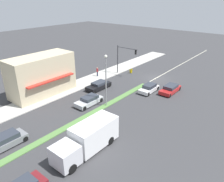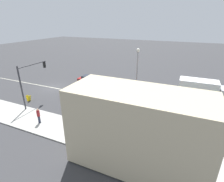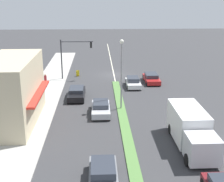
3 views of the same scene
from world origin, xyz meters
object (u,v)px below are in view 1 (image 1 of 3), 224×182
(hatchback_red, at_px, (170,89))
(pedestrian, at_px, (97,71))
(van_white, at_px, (149,88))
(suv_black, at_px, (99,86))
(suv_grey, at_px, (5,141))
(street_lamp, at_px, (106,74))
(sedan_silver, at_px, (89,101))
(traffic_signal_main, at_px, (123,55))
(warning_aframe_sign, at_px, (131,71))
(delivery_truck, at_px, (88,138))

(hatchback_red, bearing_deg, pedestrian, 8.05)
(hatchback_red, distance_m, van_white, 3.45)
(suv_black, distance_m, van_white, 8.39)
(suv_black, relative_size, suv_grey, 1.03)
(street_lamp, relative_size, sedan_silver, 1.72)
(traffic_signal_main, bearing_deg, van_white, 153.70)
(suv_black, distance_m, suv_grey, 17.75)
(street_lamp, relative_size, warning_aframe_sign, 8.80)
(traffic_signal_main, distance_m, van_white, 9.85)
(pedestrian, height_order, sedan_silver, pedestrian)
(street_lamp, bearing_deg, suv_grey, 80.85)
(delivery_truck, bearing_deg, warning_aframe_sign, -65.17)
(traffic_signal_main, bearing_deg, sedan_silver, 106.14)
(warning_aframe_sign, distance_m, suv_grey, 27.89)
(suv_black, xyz_separation_m, suv_grey, (-2.80, 17.53, 0.04))
(suv_black, bearing_deg, suv_grey, 99.07)
(street_lamp, distance_m, sedan_silver, 4.88)
(traffic_signal_main, xyz_separation_m, street_lamp, (-6.12, 12.29, 0.88))
(traffic_signal_main, bearing_deg, street_lamp, 116.49)
(warning_aframe_sign, bearing_deg, suv_black, 92.55)
(warning_aframe_sign, distance_m, van_white, 9.64)
(warning_aframe_sign, xyz_separation_m, delivery_truck, (-10.45, 22.59, 1.04))
(street_lamp, distance_m, pedestrian, 12.92)
(warning_aframe_sign, bearing_deg, delivery_truck, 114.83)
(hatchback_red, distance_m, sedan_silver, 13.53)
(warning_aframe_sign, bearing_deg, traffic_signal_main, 68.93)
(traffic_signal_main, relative_size, street_lamp, 0.76)
(sedan_silver, bearing_deg, suv_black, -61.40)
(sedan_silver, height_order, suv_grey, suv_grey)
(street_lamp, bearing_deg, suv_black, -37.72)
(pedestrian, height_order, delivery_truck, delivery_truck)
(pedestrian, relative_size, sedan_silver, 0.41)
(van_white, bearing_deg, hatchback_red, -144.27)
(pedestrian, distance_m, suv_black, 6.09)
(traffic_signal_main, xyz_separation_m, delivery_truck, (-11.12, 20.85, -2.43))
(delivery_truck, bearing_deg, suv_grey, 35.32)
(street_lamp, relative_size, van_white, 1.88)
(pedestrian, relative_size, van_white, 0.45)
(hatchback_red, bearing_deg, delivery_truck, 90.00)
(pedestrian, xyz_separation_m, delivery_truck, (-14.29, 16.73, 0.42))
(traffic_signal_main, height_order, van_white, traffic_signal_main)
(sedan_silver, bearing_deg, street_lamp, -150.03)
(van_white, bearing_deg, traffic_signal_main, -26.30)
(warning_aframe_sign, relative_size, suv_grey, 0.19)
(delivery_truck, height_order, van_white, delivery_truck)
(warning_aframe_sign, relative_size, delivery_truck, 0.11)
(hatchback_red, bearing_deg, traffic_signal_main, -10.69)
(suv_black, distance_m, sedan_silver, 5.85)
(suv_black, xyz_separation_m, sedan_silver, (-2.80, 5.14, 0.01))
(street_lamp, distance_m, van_white, 9.44)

